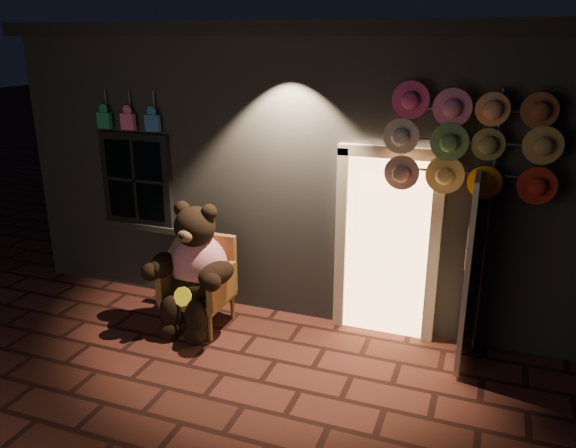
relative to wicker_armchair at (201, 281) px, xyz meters
The scene contains 5 objects.
ground 1.29m from the wicker_armchair, 51.69° to the right, with size 60.00×60.00×0.00m, color #572821.
shop_building 3.37m from the wicker_armchair, 76.61° to the left, with size 7.30×5.95×3.51m.
wicker_armchair is the anchor object (origin of this frame).
teddy_bear 0.26m from the wicker_armchair, 90.60° to the right, with size 1.12×0.87×1.53m.
hat_rack 3.37m from the wicker_armchair, ahead, with size 1.61×0.22×2.85m.
Camera 1 is at (2.36, -4.44, 3.29)m, focal length 35.00 mm.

